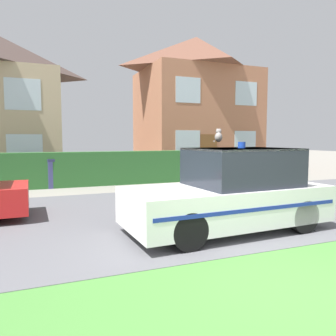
# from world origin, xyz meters

# --- Properties ---
(ground_plane) EXTENTS (80.00, 80.00, 0.00)m
(ground_plane) POSITION_xyz_m (0.00, 0.00, 0.00)
(ground_plane) COLOR gray
(road_strip) EXTENTS (28.00, 6.77, 0.01)m
(road_strip) POSITION_xyz_m (0.00, 4.59, 0.01)
(road_strip) COLOR #5B5B60
(road_strip) RESTS_ON ground
(lawn_verge) EXTENTS (28.00, 2.77, 0.01)m
(lawn_verge) POSITION_xyz_m (0.00, -0.19, 0.00)
(lawn_verge) COLOR #478438
(lawn_verge) RESTS_ON ground
(garden_hedge) EXTENTS (15.88, 0.54, 1.34)m
(garden_hedge) POSITION_xyz_m (0.57, 10.01, 0.67)
(garden_hedge) COLOR #2D662D
(garden_hedge) RESTS_ON ground
(police_car) EXTENTS (4.14, 1.94, 1.77)m
(police_car) POSITION_xyz_m (0.68, 2.55, 0.77)
(police_car) COLOR black
(police_car) RESTS_ON road_strip
(cat) EXTENTS (0.29, 0.26, 0.28)m
(cat) POSITION_xyz_m (0.40, 2.60, 1.89)
(cat) COLOR gray
(cat) RESTS_ON police_car
(house_right) EXTENTS (6.77, 5.52, 7.93)m
(house_right) POSITION_xyz_m (6.16, 15.06, 4.04)
(house_right) COLOR #A86B4C
(house_right) RESTS_ON ground
(wheelie_bin) EXTENTS (0.73, 0.73, 1.10)m
(wheelie_bin) POSITION_xyz_m (-2.32, 10.06, 0.56)
(wheelie_bin) COLOR #474C8C
(wheelie_bin) RESTS_ON ground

